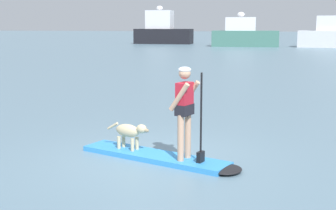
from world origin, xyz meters
name	(u,v)px	position (x,y,z in m)	size (l,w,h in m)	color
ground_plane	(154,159)	(0.00, 0.00, 0.00)	(400.00, 400.00, 0.00)	slate
paddleboard	(164,158)	(0.22, -0.06, 0.05)	(3.43, 1.58, 0.10)	#338CD8
person_paddler	(185,106)	(0.68, -0.20, 1.11)	(0.67, 0.57, 1.74)	tan
dog	(130,132)	(-0.56, 0.17, 0.47)	(1.01, 0.39, 0.55)	#CCB78C
moored_boat_starboard	(163,31)	(-16.47, 55.27, 1.77)	(8.23, 3.55, 5.36)	black
moored_boat_outer	(244,35)	(-4.12, 49.54, 1.39)	(8.32, 3.58, 4.24)	#3F7266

